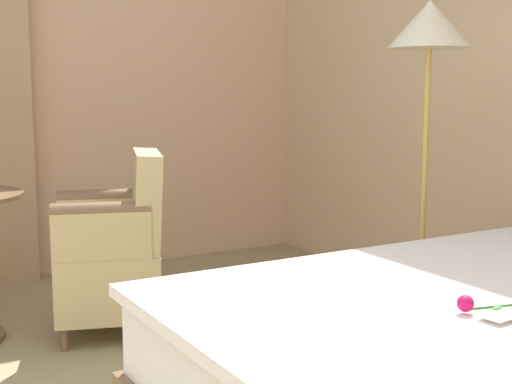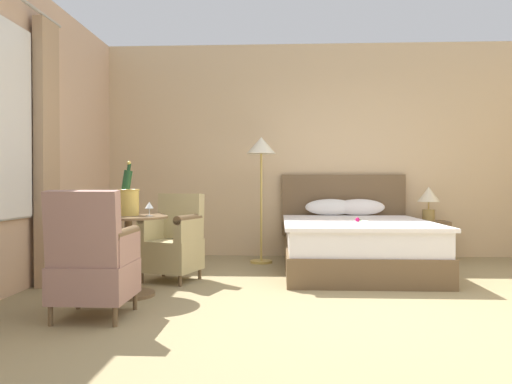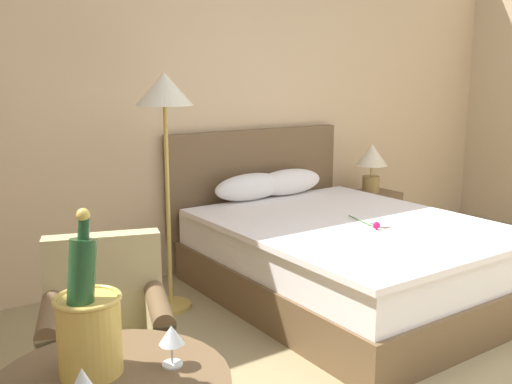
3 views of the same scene
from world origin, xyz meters
name	(u,v)px [view 1 (image 1 of 3)]	position (x,y,z in m)	size (l,w,h in m)	color
floor_lamp_brass	(428,54)	(-0.94, 2.40, 1.36)	(0.37, 0.37, 1.60)	tan
armchair_by_window	(115,252)	(-1.81, 1.20, 0.41)	(0.65, 0.65, 0.90)	brown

